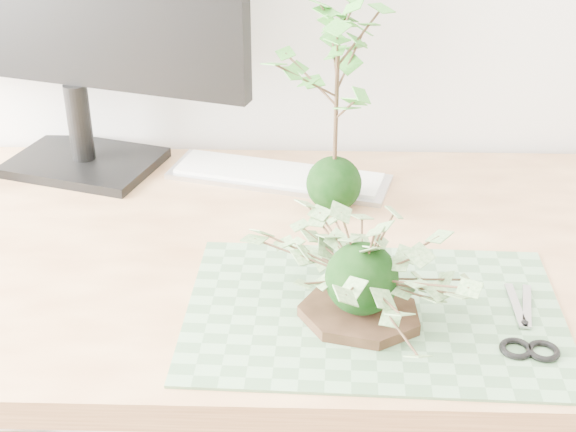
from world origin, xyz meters
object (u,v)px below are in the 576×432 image
Objects in this scene: ivy_kokedama at (363,249)px; maple_kokedama at (338,52)px; keyboard at (279,176)px; desk at (308,295)px.

ivy_kokedama is 0.34m from maple_kokedama.
ivy_kokedama is 0.44m from keyboard.
keyboard is (-0.09, 0.11, -0.25)m from maple_kokedama.
desk is 5.29× the size of ivy_kokedama.
desk is 0.37m from maple_kokedama.
keyboard is at bearing 106.25° from ivy_kokedama.
ivy_kokedama reaches higher than keyboard.
desk is at bearing -107.40° from maple_kokedama.
desk is 0.25m from keyboard.
maple_kokedama is 0.93× the size of keyboard.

